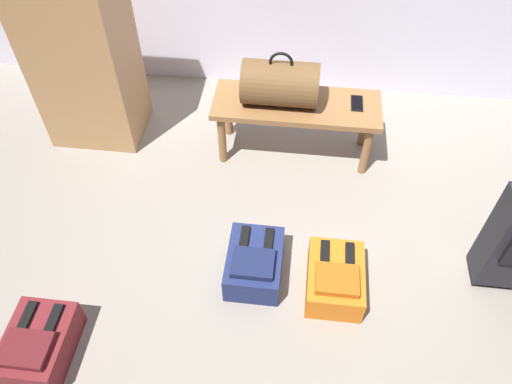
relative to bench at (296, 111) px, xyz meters
The scene contains 8 objects.
ground_plane 0.92m from the bench, 77.57° to the right, with size 6.60×6.60×0.00m, color gray.
bench is the anchor object (origin of this frame).
duffel_bag_brown 0.22m from the bench, behind, with size 0.44×0.26×0.34m.
cell_phone 0.36m from the bench, ahead, with size 0.07×0.14×0.01m.
backpack_navy 0.99m from the bench, 98.54° to the right, with size 0.28×0.38×0.21m.
backpack_orange 1.06m from the bench, 74.52° to the right, with size 0.28×0.38×0.21m.
backpack_maroon 1.86m from the bench, 125.69° to the right, with size 0.28×0.38×0.21m.
side_cabinet 1.31m from the bench, behind, with size 0.56×0.44×1.10m.
Camera 1 is at (-0.16, -1.50, 2.28)m, focal length 34.91 mm.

